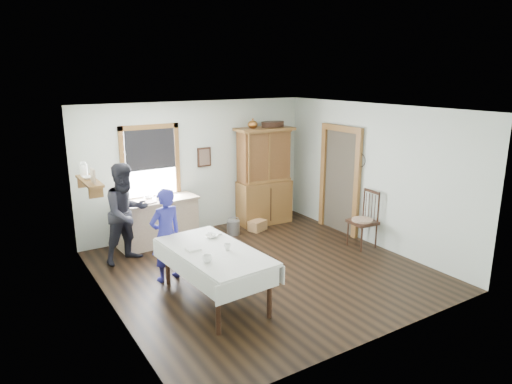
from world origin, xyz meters
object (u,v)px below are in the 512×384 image
at_px(dining_table, 215,275).
at_px(pail, 233,227).
at_px(china_hutch, 264,176).
at_px(woman_blue, 166,238).
at_px(figure_dark, 127,217).
at_px(spindle_chair, 363,219).
at_px(wicker_basket, 257,225).
at_px(work_counter, 158,222).

relative_size(dining_table, pail, 6.75).
bearing_deg(china_hutch, dining_table, -130.32).
bearing_deg(woman_blue, figure_dark, -86.20).
distance_m(dining_table, woman_blue, 1.12).
xyz_separation_m(dining_table, spindle_chair, (3.36, 0.39, 0.16)).
bearing_deg(pail, woman_blue, -146.33).
bearing_deg(pail, dining_table, -124.90).
bearing_deg(pail, wicker_basket, -6.75).
xyz_separation_m(china_hutch, pail, (-0.96, -0.31, -0.91)).
distance_m(dining_table, figure_dark, 2.23).
distance_m(woman_blue, figure_dark, 1.12).
bearing_deg(dining_table, china_hutch, 45.54).
relative_size(china_hutch, woman_blue, 1.50).
xyz_separation_m(work_counter, figure_dark, (-0.73, -0.52, 0.37)).
bearing_deg(wicker_basket, china_hutch, 42.34).
bearing_deg(work_counter, spindle_chair, -38.24).
height_order(dining_table, wicker_basket, dining_table).
bearing_deg(china_hutch, spindle_chair, -66.71).
xyz_separation_m(pail, figure_dark, (-2.24, -0.22, 0.67)).
bearing_deg(china_hutch, woman_blue, -146.91).
height_order(spindle_chair, pail, spindle_chair).
bearing_deg(china_hutch, work_counter, -175.64).
bearing_deg(figure_dark, pail, -11.42).
bearing_deg(work_counter, wicker_basket, -13.97).
distance_m(pail, wicker_basket, 0.55).
bearing_deg(dining_table, work_counter, 87.56).
bearing_deg(figure_dark, dining_table, -90.48).
distance_m(china_hutch, spindle_chair, 2.42).
height_order(china_hutch, pail, china_hutch).
bearing_deg(dining_table, figure_dark, 106.52).
bearing_deg(woman_blue, china_hutch, -162.31).
distance_m(work_counter, pail, 1.56).
xyz_separation_m(spindle_chair, figure_dark, (-3.98, 1.70, 0.27)).
xyz_separation_m(dining_table, wicker_basket, (2.17, 2.25, -0.28)).
distance_m(spindle_chair, wicker_basket, 2.25).
distance_m(dining_table, pail, 2.84).
bearing_deg(spindle_chair, dining_table, -168.72).
distance_m(dining_table, wicker_basket, 3.14).
bearing_deg(figure_dark, spindle_chair, -40.18).
height_order(pail, figure_dark, figure_dark).
relative_size(dining_table, spindle_chair, 1.78).
bearing_deg(woman_blue, work_counter, -116.75).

